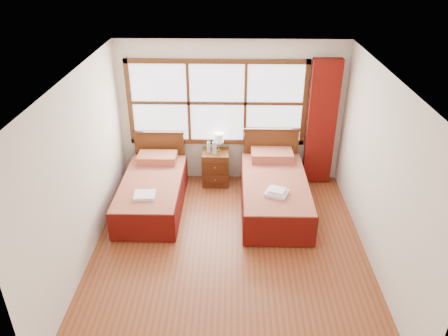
{
  "coord_description": "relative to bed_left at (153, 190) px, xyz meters",
  "views": [
    {
      "loc": [
        0.03,
        -5.1,
        4.11
      ],
      "look_at": [
        -0.09,
        0.7,
        1.01
      ],
      "focal_mm": 35.0,
      "sensor_mm": 36.0,
      "label": 1
    }
  ],
  "objects": [
    {
      "name": "towels_right",
      "position": [
        2.03,
        -0.52,
        0.31
      ],
      "size": [
        0.41,
        0.39,
        0.1
      ],
      "rotation": [
        0.0,
        0.0,
        -0.39
      ],
      "color": "white",
      "rests_on": "bed_right"
    },
    {
      "name": "wall_right",
      "position": [
        3.31,
        -1.2,
        1.0
      ],
      "size": [
        0.0,
        4.5,
        4.5
      ],
      "primitive_type": "plane",
      "rotation": [
        1.57,
        0.0,
        -1.57
      ],
      "color": "silver",
      "rests_on": "floor"
    },
    {
      "name": "bottle_near",
      "position": [
        0.91,
        0.78,
        0.45
      ],
      "size": [
        0.06,
        0.06,
        0.22
      ],
      "color": "#A4BED3",
      "rests_on": "nightstand"
    },
    {
      "name": "floor",
      "position": [
        1.31,
        -1.2,
        -0.3
      ],
      "size": [
        4.5,
        4.5,
        0.0
      ],
      "primitive_type": "plane",
      "color": "brown",
      "rests_on": "ground"
    },
    {
      "name": "wall_left",
      "position": [
        -0.69,
        -1.2,
        1.0
      ],
      "size": [
        0.0,
        4.5,
        4.5
      ],
      "primitive_type": "plane",
      "rotation": [
        1.57,
        0.0,
        1.57
      ],
      "color": "silver",
      "rests_on": "floor"
    },
    {
      "name": "window",
      "position": [
        1.06,
        1.01,
        1.2
      ],
      "size": [
        3.16,
        0.06,
        1.56
      ],
      "color": "white",
      "rests_on": "wall_back"
    },
    {
      "name": "bed_right",
      "position": [
        2.05,
        -0.0,
        0.02
      ],
      "size": [
        1.08,
        2.1,
        1.05
      ],
      "color": "#43200E",
      "rests_on": "floor"
    },
    {
      "name": "towels_left",
      "position": [
        -0.02,
        -0.56,
        0.25
      ],
      "size": [
        0.34,
        0.3,
        0.05
      ],
      "rotation": [
        0.0,
        0.0,
        0.07
      ],
      "color": "white",
      "rests_on": "bed_left"
    },
    {
      "name": "bottle_far",
      "position": [
        1.02,
        0.73,
        0.46
      ],
      "size": [
        0.07,
        0.07,
        0.26
      ],
      "color": "#A4BED3",
      "rests_on": "nightstand"
    },
    {
      "name": "curtain",
      "position": [
        2.91,
        0.91,
        0.87
      ],
      "size": [
        0.5,
        0.16,
        2.3
      ],
      "primitive_type": "cube",
      "color": "maroon",
      "rests_on": "wall_back"
    },
    {
      "name": "wall_back",
      "position": [
        1.31,
        1.05,
        1.0
      ],
      "size": [
        4.0,
        0.0,
        4.0
      ],
      "primitive_type": "plane",
      "rotation": [
        1.57,
        0.0,
        0.0
      ],
      "color": "silver",
      "rests_on": "floor"
    },
    {
      "name": "lamp",
      "position": [
        1.09,
        0.87,
        0.58
      ],
      "size": [
        0.17,
        0.17,
        0.34
      ],
      "color": "#B58D3A",
      "rests_on": "nightstand"
    },
    {
      "name": "ceiling",
      "position": [
        1.31,
        -1.2,
        2.3
      ],
      "size": [
        4.5,
        4.5,
        0.0
      ],
      "primitive_type": "plane",
      "rotation": [
        3.14,
        0.0,
        0.0
      ],
      "color": "white",
      "rests_on": "wall_back"
    },
    {
      "name": "nightstand",
      "position": [
        1.03,
        0.8,
        0.02
      ],
      "size": [
        0.48,
        0.47,
        0.64
      ],
      "color": "#512A11",
      "rests_on": "floor"
    },
    {
      "name": "bed_left",
      "position": [
        0.0,
        0.0,
        0.0
      ],
      "size": [
        1.0,
        2.02,
        0.97
      ],
      "color": "#43200E",
      "rests_on": "floor"
    }
  ]
}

